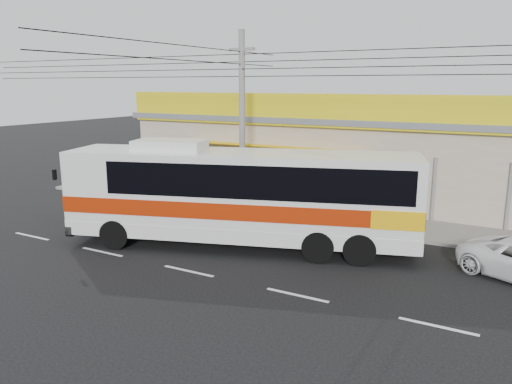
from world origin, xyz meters
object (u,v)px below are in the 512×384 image
(coach_bus, at_px, (246,191))
(motorbike_red, at_px, (177,184))
(utility_pole, at_px, (242,64))
(motorbike_dark, at_px, (147,188))

(coach_bus, height_order, motorbike_red, coach_bus)
(coach_bus, relative_size, motorbike_red, 7.75)
(coach_bus, distance_m, utility_pole, 6.51)
(motorbike_red, height_order, utility_pole, utility_pole)
(motorbike_red, distance_m, motorbike_dark, 1.88)
(coach_bus, relative_size, motorbike_dark, 8.73)
(coach_bus, height_order, motorbike_dark, coach_bus)
(coach_bus, xyz_separation_m, motorbike_red, (-8.17, 6.18, -1.57))
(motorbike_dark, relative_size, utility_pole, 0.05)
(utility_pole, bearing_deg, motorbike_red, 156.91)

